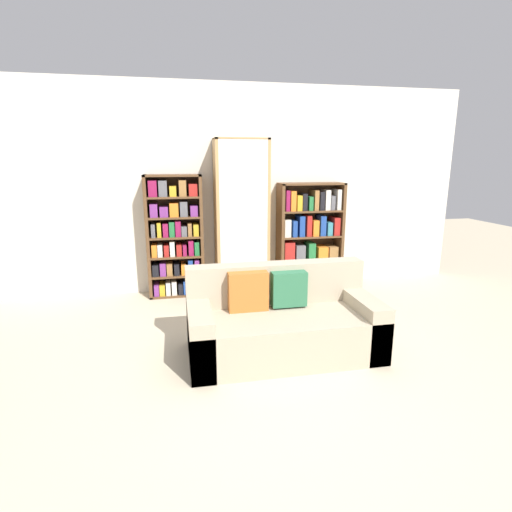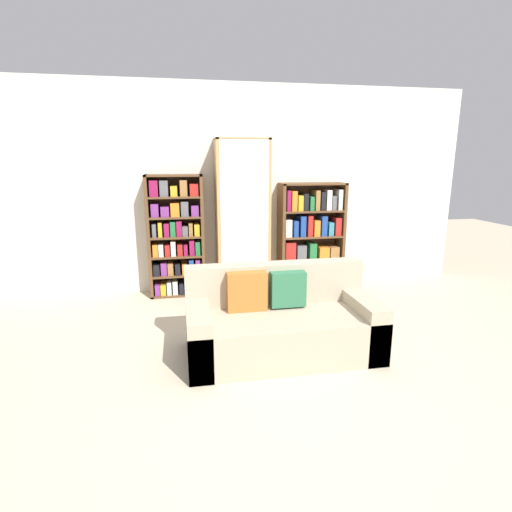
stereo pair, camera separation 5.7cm
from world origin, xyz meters
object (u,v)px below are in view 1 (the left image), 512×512
Objects in this scene: bookshelf_left at (175,237)px; display_cabinet at (241,218)px; couch at (282,323)px; wine_bottle at (288,292)px; bookshelf_right at (309,238)px.

bookshelf_left is 0.90m from display_cabinet.
couch is 0.85× the size of display_cabinet.
display_cabinet is at bearing 91.84° from couch.
display_cabinet is at bearing 126.04° from wine_bottle.
couch is 1.97m from display_cabinet.
bookshelf_right reaches higher than wine_bottle.
display_cabinet reaches higher than bookshelf_left.
wine_bottle is (0.41, 1.20, -0.12)m from couch.
couch is 1.09× the size of bookshelf_left.
couch is 1.27m from wine_bottle.
bookshelf_right is at bearing 64.45° from couch.
wine_bottle is (0.47, -0.64, -0.84)m from display_cabinet.
bookshelf_left is 1.81m from bookshelf_right.
display_cabinet is at bearing -179.08° from bookshelf_right.
display_cabinet is 1.39× the size of bookshelf_right.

